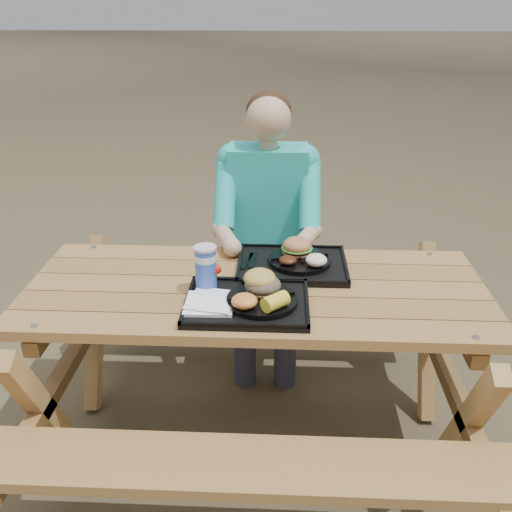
{
  "coord_description": "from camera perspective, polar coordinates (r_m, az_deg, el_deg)",
  "views": [
    {
      "loc": [
        0.09,
        -1.98,
        1.79
      ],
      "look_at": [
        0.0,
        0.0,
        0.88
      ],
      "focal_mm": 40.0,
      "sensor_mm": 36.0,
      "label": 1
    }
  ],
  "objects": [
    {
      "name": "potato_salad",
      "position": [
        2.31,
        6.05,
        -0.4
      ],
      "size": [
        0.09,
        0.09,
        0.05
      ],
      "primitive_type": "ellipsoid",
      "color": "white",
      "rests_on": "plate_far"
    },
    {
      "name": "plate_near",
      "position": [
        2.08,
        0.6,
        -4.44
      ],
      "size": [
        0.26,
        0.26,
        0.02
      ],
      "primitive_type": "cylinder",
      "color": "black",
      "rests_on": "tray_near"
    },
    {
      "name": "burger",
      "position": [
        2.4,
        4.14,
        1.43
      ],
      "size": [
        0.12,
        0.12,
        0.11
      ],
      "primitive_type": null,
      "color": "#B97141",
      "rests_on": "plate_far"
    },
    {
      "name": "picnic_table",
      "position": [
        2.43,
        0.0,
        -10.85
      ],
      "size": [
        1.8,
        1.49,
        0.75
      ],
      "primitive_type": null,
      "color": "#999999",
      "rests_on": "ground"
    },
    {
      "name": "napkin_stack",
      "position": [
        2.07,
        -4.69,
        -4.67
      ],
      "size": [
        0.18,
        0.18,
        0.02
      ],
      "primitive_type": "cube",
      "rotation": [
        0.0,
        0.0,
        0.02
      ],
      "color": "white",
      "rests_on": "tray_near"
    },
    {
      "name": "corn_cob",
      "position": [
        1.99,
        1.94,
        -4.58
      ],
      "size": [
        0.13,
        0.13,
        0.06
      ],
      "primitive_type": null,
      "rotation": [
        0.0,
        0.0,
        0.75
      ],
      "color": "yellow",
      "rests_on": "plate_near"
    },
    {
      "name": "condiment_bbq",
      "position": [
        2.19,
        -0.84,
        -2.62
      ],
      "size": [
        0.05,
        0.05,
        0.03
      ],
      "primitive_type": "cylinder",
      "color": "black",
      "rests_on": "tray_near"
    },
    {
      "name": "baked_beans",
      "position": [
        2.32,
        3.2,
        -0.42
      ],
      "size": [
        0.07,
        0.07,
        0.03
      ],
      "primitive_type": "ellipsoid",
      "color": "#471F0E",
      "rests_on": "plate_far"
    },
    {
      "name": "cutlery_far",
      "position": [
        2.4,
        -0.39,
        -0.42
      ],
      "size": [
        0.03,
        0.16,
        0.01
      ],
      "primitive_type": "cube",
      "rotation": [
        0.0,
        0.0,
        -0.03
      ],
      "color": "black",
      "rests_on": "tray_far"
    },
    {
      "name": "tray_far",
      "position": [
        2.38,
        3.64,
        -0.97
      ],
      "size": [
        0.45,
        0.35,
        0.02
      ],
      "primitive_type": "cube",
      "color": "black",
      "rests_on": "picnic_table"
    },
    {
      "name": "diner",
      "position": [
        2.9,
        1.16,
        1.35
      ],
      "size": [
        0.48,
        0.84,
        1.28
      ],
      "primitive_type": null,
      "color": "teal",
      "rests_on": "ground"
    },
    {
      "name": "mac_cheese",
      "position": [
        2.0,
        -1.17,
        -4.52
      ],
      "size": [
        0.09,
        0.09,
        0.05
      ],
      "primitive_type": "ellipsoid",
      "color": "orange",
      "rests_on": "plate_near"
    },
    {
      "name": "condiment_mustard",
      "position": [
        2.19,
        1.12,
        -2.58
      ],
      "size": [
        0.05,
        0.05,
        0.03
      ],
      "primitive_type": "cylinder",
      "color": "yellow",
      "rests_on": "tray_near"
    },
    {
      "name": "plate_far",
      "position": [
        2.38,
        4.37,
        -0.44
      ],
      "size": [
        0.26,
        0.26,
        0.02
      ],
      "primitive_type": "cylinder",
      "color": "black",
      "rests_on": "tray_far"
    },
    {
      "name": "ground",
      "position": [
        2.67,
        0.0,
        -17.4
      ],
      "size": [
        60.0,
        60.0,
        0.0
      ],
      "primitive_type": "plane",
      "color": "#999999",
      "rests_on": "ground"
    },
    {
      "name": "soda_cup",
      "position": [
        2.15,
        -5.04,
        -1.32
      ],
      "size": [
        0.08,
        0.08,
        0.16
      ],
      "primitive_type": "cylinder",
      "color": "#173FB3",
      "rests_on": "tray_near"
    },
    {
      "name": "sandwich",
      "position": [
        2.08,
        0.69,
        -1.99
      ],
      "size": [
        0.13,
        0.13,
        0.13
      ],
      "primitive_type": null,
      "color": "gold",
      "rests_on": "plate_near"
    },
    {
      "name": "tray_near",
      "position": [
        2.09,
        -0.91,
        -4.82
      ],
      "size": [
        0.45,
        0.35,
        0.02
      ],
      "primitive_type": "cube",
      "color": "black",
      "rests_on": "picnic_table"
    }
  ]
}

